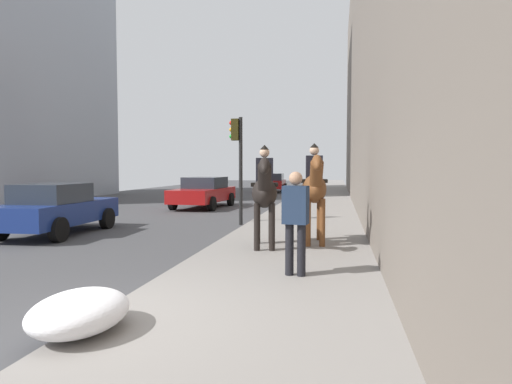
% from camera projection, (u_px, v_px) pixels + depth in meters
% --- Properties ---
extents(sidewalk_slab, '(120.00, 3.58, 0.12)m').
position_uv_depth(sidewalk_slab, '(237.00, 335.00, 4.82)').
color(sidewalk_slab, gray).
rests_on(sidewalk_slab, ground).
extents(mounted_horse_near, '(2.14, 0.80, 2.27)m').
position_uv_depth(mounted_horse_near, '(264.00, 191.00, 9.69)').
color(mounted_horse_near, black).
rests_on(mounted_horse_near, sidewalk_slab).
extents(mounted_horse_far, '(2.15, 0.73, 2.33)m').
position_uv_depth(mounted_horse_far, '(314.00, 187.00, 10.20)').
color(mounted_horse_far, brown).
rests_on(mounted_horse_far, sidewalk_slab).
extents(pedestrian_greeting, '(0.32, 0.44, 1.70)m').
position_uv_depth(pedestrian_greeting, '(296.00, 216.00, 7.17)').
color(pedestrian_greeting, black).
rests_on(pedestrian_greeting, sidewalk_slab).
extents(car_near_lane, '(4.67, 2.21, 1.44)m').
position_uv_depth(car_near_lane, '(204.00, 192.00, 20.79)').
color(car_near_lane, maroon).
rests_on(car_near_lane, ground).
extents(car_mid_lane, '(4.23, 2.26, 1.44)m').
position_uv_depth(car_mid_lane, '(272.00, 182.00, 34.18)').
color(car_mid_lane, maroon).
rests_on(car_mid_lane, ground).
extents(car_far_lane, '(4.13, 2.00, 1.44)m').
position_uv_depth(car_far_lane, '(56.00, 208.00, 12.41)').
color(car_far_lane, navy).
rests_on(car_far_lane, ground).
extents(traffic_light_near_curb, '(0.20, 0.44, 3.52)m').
position_uv_depth(traffic_light_near_curb, '(238.00, 153.00, 14.40)').
color(traffic_light_near_curb, black).
rests_on(traffic_light_near_curb, ground).
extents(snow_pile_near, '(1.26, 0.97, 0.44)m').
position_uv_depth(snow_pile_near, '(80.00, 312.00, 4.73)').
color(snow_pile_near, white).
rests_on(snow_pile_near, sidewalk_slab).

